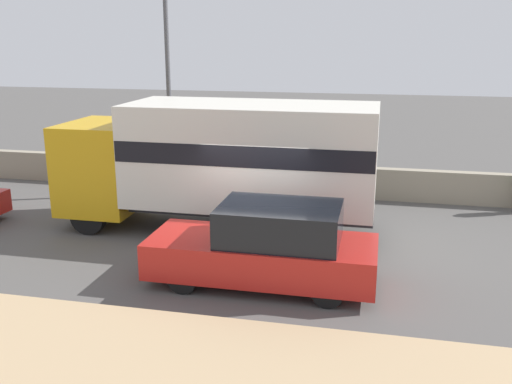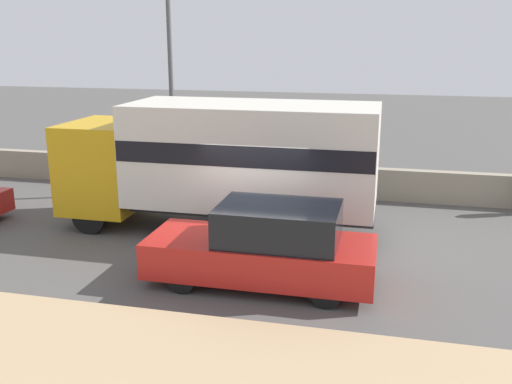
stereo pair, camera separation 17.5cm
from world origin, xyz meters
name	(u,v)px [view 2 (the right image)]	position (x,y,z in m)	size (l,w,h in m)	color
ground_plane	(246,262)	(0.00, 0.00, 0.00)	(80.00, 80.00, 0.00)	#514F4C
stone_wall_backdrop	(291,179)	(0.00, 5.88, 0.49)	(60.00, 0.35, 0.98)	gray
street_lamp	(170,52)	(-3.66, 5.14, 4.43)	(0.56, 0.28, 7.75)	#4C4C51
box_truck	(225,158)	(-1.06, 2.03, 1.90)	(8.03, 2.58, 3.29)	gold
car_hatchback	(266,247)	(0.69, -1.05, 0.81)	(4.57, 1.79, 1.68)	#B21E19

